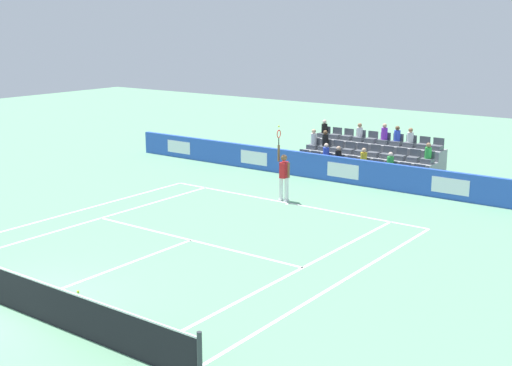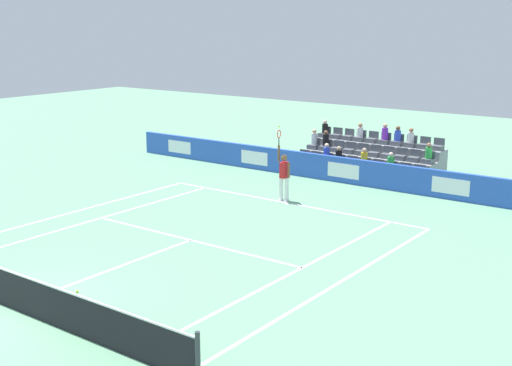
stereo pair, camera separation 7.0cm
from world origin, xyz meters
TOP-DOWN VIEW (x-y plane):
  - ground_plane at (0.00, 0.00)m, footprint 80.00×80.00m
  - line_baseline at (0.00, -11.89)m, footprint 10.97×0.10m
  - line_service at (0.00, -6.40)m, footprint 8.23×0.10m
  - line_centre_service at (0.00, -3.20)m, footprint 0.10×6.40m
  - line_singles_sideline_left at (4.12, -5.95)m, footprint 0.10×11.89m
  - line_singles_sideline_right at (-4.12, -5.95)m, footprint 0.10×11.89m
  - line_doubles_sideline_left at (5.49, -5.95)m, footprint 0.10×11.89m
  - line_doubles_sideline_right at (-5.49, -5.95)m, footprint 0.10×11.89m
  - line_centre_mark at (0.00, -11.79)m, footprint 0.10×0.20m
  - sponsor_barrier at (-0.00, -16.02)m, footprint 23.12×0.22m
  - tennis_net at (0.00, 0.00)m, footprint 11.97×0.10m
  - tennis_player at (0.37, -12.05)m, footprint 0.53×0.39m
  - stadium_stand at (0.01, -18.33)m, footprint 6.20×2.85m
  - loose_tennis_ball at (-0.55, -1.56)m, footprint 0.07×0.07m

SIDE VIEW (x-z plane):
  - ground_plane at x=0.00m, z-range 0.00..0.00m
  - line_baseline at x=0.00m, z-range 0.00..0.01m
  - line_service at x=0.00m, z-range 0.00..0.01m
  - line_centre_service at x=0.00m, z-range 0.00..0.01m
  - line_singles_sideline_left at x=4.12m, z-range 0.00..0.01m
  - line_singles_sideline_right at x=-4.12m, z-range 0.00..0.01m
  - line_doubles_sideline_left at x=5.49m, z-range 0.00..0.01m
  - line_doubles_sideline_right at x=-5.49m, z-range 0.00..0.01m
  - line_centre_mark at x=0.00m, z-range 0.00..0.01m
  - loose_tennis_ball at x=-0.55m, z-range 0.00..0.07m
  - tennis_net at x=0.00m, z-range -0.04..1.03m
  - sponsor_barrier at x=0.00m, z-range 0.00..1.08m
  - stadium_stand at x=0.01m, z-range -0.53..1.65m
  - tennis_player at x=0.37m, z-range -0.43..2.42m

